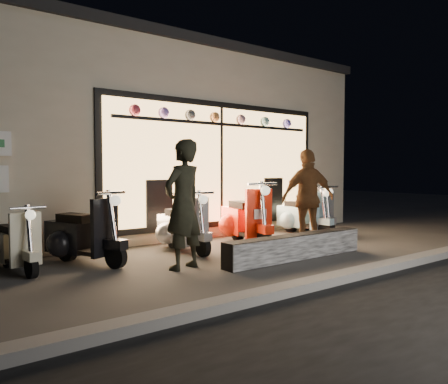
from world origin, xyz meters
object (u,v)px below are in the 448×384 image
(graffiti_barrier, at_px, (296,247))
(scooter_red, at_px, (244,219))
(scooter_silver, at_px, (180,227))
(woman, at_px, (308,198))
(man, at_px, (183,204))

(graffiti_barrier, height_order, scooter_red, scooter_red)
(graffiti_barrier, xyz_separation_m, scooter_silver, (-1.06, 1.81, 0.21))
(woman, bearing_deg, scooter_silver, -11.93)
(scooter_silver, height_order, woman, woman)
(scooter_red, height_order, man, man)
(scooter_silver, xyz_separation_m, man, (-0.74, -1.30, 0.53))
(scooter_red, distance_m, man, 2.49)
(graffiti_barrier, relative_size, scooter_silver, 1.95)
(man, bearing_deg, scooter_red, -166.79)
(scooter_red, bearing_deg, woman, -43.31)
(scooter_silver, relative_size, man, 0.76)
(graffiti_barrier, bearing_deg, woman, 33.14)
(scooter_silver, distance_m, woman, 2.43)
(graffiti_barrier, relative_size, man, 1.49)
(scooter_red, xyz_separation_m, woman, (0.69, -1.04, 0.45))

